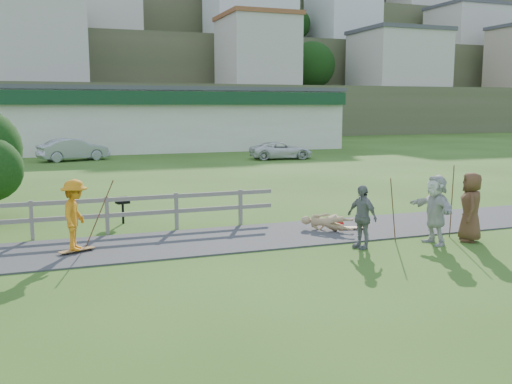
# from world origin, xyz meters

# --- Properties ---
(ground) EXTENTS (260.00, 260.00, 0.00)m
(ground) POSITION_xyz_m (0.00, 0.00, 0.00)
(ground) COLOR #2D5117
(ground) RESTS_ON ground
(path) EXTENTS (34.00, 3.00, 0.04)m
(path) POSITION_xyz_m (0.00, 1.50, 0.02)
(path) COLOR #343537
(path) RESTS_ON ground
(fence) EXTENTS (15.05, 0.10, 1.10)m
(fence) POSITION_xyz_m (-4.62, 3.30, 0.72)
(fence) COLOR slate
(fence) RESTS_ON ground
(strip_mall) EXTENTS (32.50, 10.75, 5.10)m
(strip_mall) POSITION_xyz_m (4.00, 34.94, 2.58)
(strip_mall) COLOR beige
(strip_mall) RESTS_ON ground
(hillside) EXTENTS (220.00, 67.00, 47.50)m
(hillside) POSITION_xyz_m (0.00, 91.31, 14.41)
(hillside) COLOR #4A5532
(hillside) RESTS_ON ground
(skater_rider) EXTENTS (0.94, 1.27, 1.76)m
(skater_rider) POSITION_xyz_m (-2.94, 1.36, 0.88)
(skater_rider) COLOR orange
(skater_rider) RESTS_ON ground
(skater_fallen) EXTENTS (1.38, 1.32, 0.56)m
(skater_fallen) POSITION_xyz_m (4.04, 1.46, 0.28)
(skater_fallen) COLOR tan
(skater_fallen) RESTS_ON ground
(spectator_b) EXTENTS (0.65, 1.04, 1.65)m
(spectator_b) POSITION_xyz_m (4.00, -0.55, 0.82)
(spectator_b) COLOR slate
(spectator_b) RESTS_ON ground
(spectator_c) EXTENTS (1.01, 1.10, 1.88)m
(spectator_c) POSITION_xyz_m (7.15, -0.89, 0.94)
(spectator_c) COLOR brown
(spectator_c) RESTS_ON ground
(spectator_d) EXTENTS (0.62, 1.75, 1.86)m
(spectator_d) POSITION_xyz_m (6.04, -0.83, 0.93)
(spectator_d) COLOR #BABBB7
(spectator_d) RESTS_ON ground
(car_silver) EXTENTS (4.77, 2.83, 1.48)m
(car_silver) POSITION_xyz_m (-1.93, 26.65, 0.74)
(car_silver) COLOR #9E9EA5
(car_silver) RESTS_ON ground
(car_white) EXTENTS (4.42, 2.30, 1.19)m
(car_white) POSITION_xyz_m (11.52, 23.01, 0.60)
(car_white) COLOR white
(car_white) RESTS_ON ground
(bbq) EXTENTS (0.45, 0.38, 0.83)m
(bbq) POSITION_xyz_m (-1.39, 4.70, 0.42)
(bbq) COLOR black
(bbq) RESTS_ON ground
(longboard_rider) EXTENTS (0.90, 0.56, 0.10)m
(longboard_rider) POSITION_xyz_m (-2.94, 1.36, 0.05)
(longboard_rider) COLOR olive
(longboard_rider) RESTS_ON ground
(longboard_fallen) EXTENTS (0.87, 0.46, 0.09)m
(longboard_fallen) POSITION_xyz_m (4.84, 1.36, 0.05)
(longboard_fallen) COLOR olive
(longboard_fallen) RESTS_ON ground
(helmet) EXTENTS (0.26, 0.26, 0.26)m
(helmet) POSITION_xyz_m (4.64, 1.81, 0.13)
(helmet) COLOR red
(helmet) RESTS_ON ground
(pole_rider) EXTENTS (0.03, 0.03, 1.91)m
(pole_rider) POSITION_xyz_m (-2.34, 1.76, 0.95)
(pole_rider) COLOR brown
(pole_rider) RESTS_ON ground
(pole_spec_left) EXTENTS (0.03, 0.03, 1.75)m
(pole_spec_left) POSITION_xyz_m (5.14, -0.23, 0.87)
(pole_spec_left) COLOR brown
(pole_spec_left) RESTS_ON ground
(pole_spec_right) EXTENTS (0.03, 0.03, 2.02)m
(pole_spec_right) POSITION_xyz_m (6.98, -0.32, 1.01)
(pole_spec_right) COLOR brown
(pole_spec_right) RESTS_ON ground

